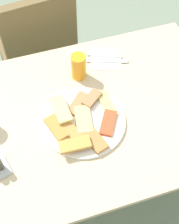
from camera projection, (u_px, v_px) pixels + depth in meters
The scene contains 8 objects.
ground_plane at pixel (92, 183), 2.01m from camera, with size 6.00×6.00×0.00m, color gray.
dining_table at pixel (93, 123), 1.44m from camera, with size 1.16×0.83×0.77m.
dining_chair at pixel (38, 47), 1.91m from camera, with size 0.46×0.47×0.94m.
pide_platter at pixel (82, 121), 1.33m from camera, with size 0.35×0.35×0.05m.
soda_can at pixel (80, 66), 1.44m from camera, with size 0.07×0.07×0.12m, color orange.
paper_napkin at pixel (106, 59), 1.55m from camera, with size 0.14×0.14×0.00m, color white.
fork at pixel (107, 61), 1.53m from camera, with size 0.20×0.02×0.01m, color silver.
spoon at pixel (104, 56), 1.55m from camera, with size 0.17×0.01×0.01m, color silver.
Camera 1 is at (-0.25, -0.74, 1.90)m, focal length 52.26 mm.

